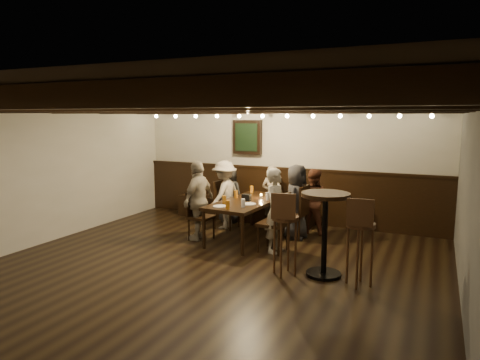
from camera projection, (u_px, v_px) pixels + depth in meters
The scene contains 27 objects.
room at pixel (247, 177), 7.86m from camera, with size 7.00×7.00×7.00m.
dining_table at pixel (248, 204), 7.63m from camera, with size 0.96×1.92×0.70m.
chair_left_near at pixel (226, 214), 8.42m from camera, with size 0.45×0.45×0.93m.
chair_left_far at pixel (200, 225), 7.64m from camera, with size 0.42×0.42×0.86m.
chair_right_near at pixel (294, 222), 7.73m from camera, with size 0.47×0.47×0.97m.
chair_right_far at pixel (274, 234), 6.95m from camera, with size 0.47×0.47×0.97m.
person_bench_left at pixel (229, 194), 8.85m from camera, with size 0.58×0.38×1.19m, color #272729.
person_bench_centre at pixel (272, 196), 8.55m from camera, with size 0.45×0.29×1.23m, color gray.
person_bench_right at pixel (313, 201), 7.99m from camera, with size 0.60×0.46×1.23m, color brown.
person_left_near at pixel (225, 195), 8.37m from camera, with size 0.86×0.50×1.34m, color #ACA291.
person_left_far at pixel (199, 200), 7.59m from camera, with size 0.83×0.35×1.42m, color #A09580.
person_right_near at pixel (296, 202), 7.66m from camera, with size 0.66×0.43×1.34m, color #29282B.
person_right_far at pixel (276, 211), 6.88m from camera, with size 0.50×0.33×1.37m, color #A8A28E.
pint_a at pixel (252, 189), 8.35m from camera, with size 0.07×0.07×0.14m, color #BF7219.
pint_b at pixel (275, 192), 8.06m from camera, with size 0.07×0.07×0.14m, color #BF7219.
pint_c at pixel (236, 194), 7.84m from camera, with size 0.07×0.07×0.14m, color #BF7219.
pint_d at pixel (268, 196), 7.64m from camera, with size 0.07×0.07×0.14m, color silver.
pint_e at pixel (224, 200), 7.33m from camera, with size 0.07×0.07×0.14m, color #BF7219.
pint_f at pixel (243, 203), 7.04m from camera, with size 0.07×0.07×0.14m, color silver.
pint_g at pixel (228, 205), 6.89m from camera, with size 0.07×0.07×0.14m, color #BF7219.
plate_near at pixel (220, 206), 7.08m from camera, with size 0.24×0.24×0.01m, color white.
plate_far at pixel (249, 204), 7.28m from camera, with size 0.24×0.24×0.01m, color white.
condiment_caddy at pixel (246, 198), 7.57m from camera, with size 0.15×0.10×0.12m, color black.
candle at pixel (261, 197), 7.82m from camera, with size 0.05×0.05×0.05m, color beige.
high_top_table at pixel (325, 222), 5.82m from camera, with size 0.66×0.66×1.16m.
bar_stool_left at pixel (285, 244), 5.89m from camera, with size 0.38×0.40×1.18m.
bar_stool_right at pixel (360, 253), 5.52m from camera, with size 0.37×0.39×1.18m.
Camera 1 is at (2.88, -4.89, 2.19)m, focal length 32.00 mm.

